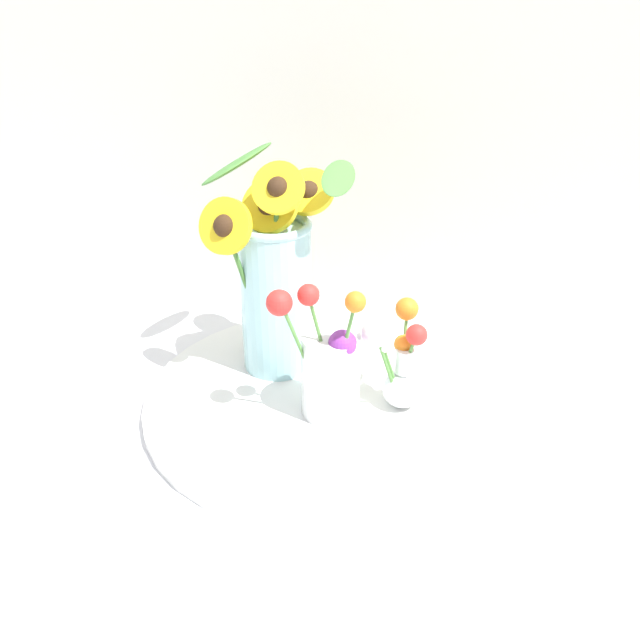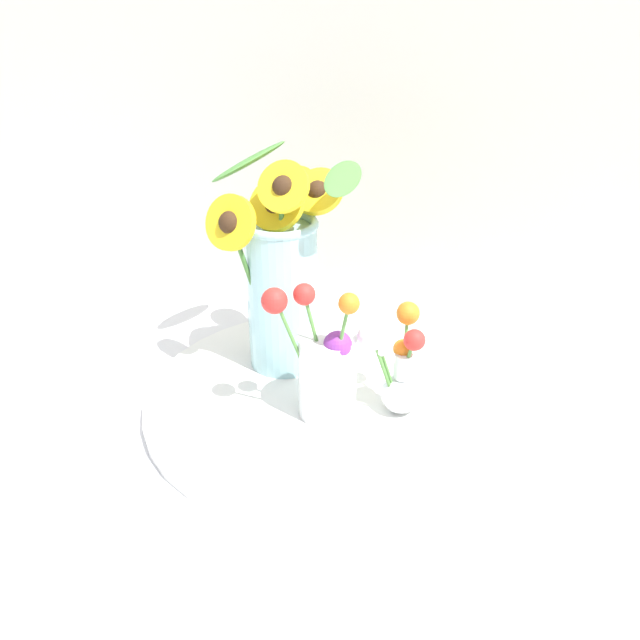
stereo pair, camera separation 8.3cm
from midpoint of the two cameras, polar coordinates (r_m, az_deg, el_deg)
name	(u,v)px [view 2 (the right image)]	position (r m, az deg, el deg)	size (l,w,h in m)	color
ground_plane	(307,414)	(0.94, 1.38, -8.66)	(6.00, 6.00, 0.00)	silver
serving_tray	(320,398)	(0.96, 2.49, -7.23)	(0.52, 0.52, 0.02)	white
mason_jar_sunflowers	(282,277)	(0.96, -1.06, 3.91)	(0.25, 0.19, 0.35)	#9ED1D6
vase_small_center	(325,368)	(0.87, 3.20, -4.46)	(0.13, 0.10, 0.21)	white
vase_bulb_right	(397,367)	(0.89, 9.74, -4.36)	(0.09, 0.11, 0.16)	white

